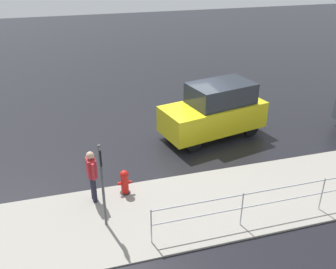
{
  "coord_description": "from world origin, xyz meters",
  "views": [
    {
      "loc": [
        4.29,
        12.12,
        6.56
      ],
      "look_at": [
        1.19,
        1.36,
        0.9
      ],
      "focal_mm": 40.0,
      "sensor_mm": 36.0,
      "label": 1
    }
  ],
  "objects_px": {
    "moving_hatchback": "(215,110)",
    "pedestrian": "(92,173)",
    "fire_hydrant": "(125,183)",
    "sign_post": "(102,175)"
  },
  "relations": [
    {
      "from": "moving_hatchback",
      "to": "pedestrian",
      "type": "bearing_deg",
      "value": 31.4
    },
    {
      "from": "moving_hatchback",
      "to": "pedestrian",
      "type": "height_order",
      "value": "moving_hatchback"
    },
    {
      "from": "sign_post",
      "to": "fire_hydrant",
      "type": "bearing_deg",
      "value": -120.23
    },
    {
      "from": "fire_hydrant",
      "to": "pedestrian",
      "type": "distance_m",
      "value": 1.07
    },
    {
      "from": "pedestrian",
      "to": "sign_post",
      "type": "xyz_separation_m",
      "value": [
        -0.18,
        1.14,
        0.62
      ]
    },
    {
      "from": "moving_hatchback",
      "to": "fire_hydrant",
      "type": "relative_size",
      "value": 5.21
    },
    {
      "from": "moving_hatchback",
      "to": "fire_hydrant",
      "type": "xyz_separation_m",
      "value": [
        3.98,
        2.88,
        -0.63
      ]
    },
    {
      "from": "moving_hatchback",
      "to": "fire_hydrant",
      "type": "height_order",
      "value": "moving_hatchback"
    },
    {
      "from": "fire_hydrant",
      "to": "moving_hatchback",
      "type": "bearing_deg",
      "value": -144.13
    },
    {
      "from": "fire_hydrant",
      "to": "pedestrian",
      "type": "xyz_separation_m",
      "value": [
        0.9,
        0.1,
        0.56
      ]
    }
  ]
}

